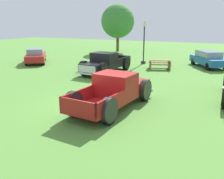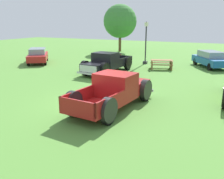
{
  "view_description": "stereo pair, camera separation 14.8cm",
  "coord_description": "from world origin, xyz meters",
  "px_view_note": "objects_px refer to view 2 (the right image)",
  "views": [
    {
      "loc": [
        5.68,
        -10.06,
        3.94
      ],
      "look_at": [
        0.86,
        0.03,
        0.9
      ],
      "focal_mm": 40.46,
      "sensor_mm": 36.0,
      "label": 1
    },
    {
      "loc": [
        5.81,
        -9.99,
        3.94
      ],
      "look_at": [
        0.86,
        0.03,
        0.9
      ],
      "focal_mm": 40.46,
      "sensor_mm": 36.0,
      "label": 2
    }
  ],
  "objects_px": {
    "pickup_truck_behind_right": "(105,63)",
    "pickup_truck_foreground": "(116,90)",
    "trash_can": "(118,58)",
    "oak_tree_east": "(120,21)",
    "sedan_distant_a": "(38,55)",
    "lamp_post_far": "(146,42)",
    "picnic_table": "(161,63)",
    "sedan_distant_b": "(211,59)"
  },
  "relations": [
    {
      "from": "sedan_distant_b",
      "to": "trash_can",
      "type": "relative_size",
      "value": 4.71
    },
    {
      "from": "pickup_truck_foreground",
      "to": "pickup_truck_behind_right",
      "type": "bearing_deg",
      "value": 121.71
    },
    {
      "from": "sedan_distant_b",
      "to": "trash_can",
      "type": "xyz_separation_m",
      "value": [
        -8.24,
        -1.45,
        -0.26
      ]
    },
    {
      "from": "sedan_distant_a",
      "to": "trash_can",
      "type": "height_order",
      "value": "sedan_distant_a"
    },
    {
      "from": "sedan_distant_b",
      "to": "sedan_distant_a",
      "type": "bearing_deg",
      "value": -162.41
    },
    {
      "from": "pickup_truck_foreground",
      "to": "pickup_truck_behind_right",
      "type": "relative_size",
      "value": 1.01
    },
    {
      "from": "sedan_distant_a",
      "to": "oak_tree_east",
      "type": "height_order",
      "value": "oak_tree_east"
    },
    {
      "from": "pickup_truck_foreground",
      "to": "sedan_distant_b",
      "type": "distance_m",
      "value": 13.47
    },
    {
      "from": "sedan_distant_b",
      "to": "trash_can",
      "type": "height_order",
      "value": "sedan_distant_b"
    },
    {
      "from": "pickup_truck_foreground",
      "to": "picnic_table",
      "type": "xyz_separation_m",
      "value": [
        -0.69,
        10.4,
        -0.27
      ]
    },
    {
      "from": "pickup_truck_behind_right",
      "to": "pickup_truck_foreground",
      "type": "bearing_deg",
      "value": -58.29
    },
    {
      "from": "pickup_truck_behind_right",
      "to": "oak_tree_east",
      "type": "relative_size",
      "value": 0.89
    },
    {
      "from": "pickup_truck_behind_right",
      "to": "oak_tree_east",
      "type": "height_order",
      "value": "oak_tree_east"
    },
    {
      "from": "sedan_distant_b",
      "to": "oak_tree_east",
      "type": "distance_m",
      "value": 14.57
    },
    {
      "from": "lamp_post_far",
      "to": "pickup_truck_behind_right",
      "type": "bearing_deg",
      "value": -103.02
    },
    {
      "from": "picnic_table",
      "to": "pickup_truck_behind_right",
      "type": "bearing_deg",
      "value": -133.09
    },
    {
      "from": "pickup_truck_foreground",
      "to": "sedan_distant_a",
      "type": "bearing_deg",
      "value": 146.06
    },
    {
      "from": "sedan_distant_a",
      "to": "oak_tree_east",
      "type": "xyz_separation_m",
      "value": [
        3.14,
        12.25,
        3.17
      ]
    },
    {
      "from": "sedan_distant_b",
      "to": "picnic_table",
      "type": "distance_m",
      "value": 4.55
    },
    {
      "from": "pickup_truck_behind_right",
      "to": "lamp_post_far",
      "type": "relative_size",
      "value": 1.38
    },
    {
      "from": "pickup_truck_behind_right",
      "to": "oak_tree_east",
      "type": "bearing_deg",
      "value": 110.05
    },
    {
      "from": "sedan_distant_a",
      "to": "lamp_post_far",
      "type": "xyz_separation_m",
      "value": [
        9.51,
        4.11,
        1.31
      ]
    },
    {
      "from": "pickup_truck_foreground",
      "to": "picnic_table",
      "type": "relative_size",
      "value": 2.47
    },
    {
      "from": "oak_tree_east",
      "to": "trash_can",
      "type": "bearing_deg",
      "value": -66.28
    },
    {
      "from": "pickup_truck_behind_right",
      "to": "sedan_distant_a",
      "type": "height_order",
      "value": "pickup_truck_behind_right"
    },
    {
      "from": "sedan_distant_a",
      "to": "lamp_post_far",
      "type": "relative_size",
      "value": 1.12
    },
    {
      "from": "trash_can",
      "to": "sedan_distant_b",
      "type": "bearing_deg",
      "value": 9.97
    },
    {
      "from": "oak_tree_east",
      "to": "pickup_truck_foreground",
      "type": "bearing_deg",
      "value": -65.9
    },
    {
      "from": "pickup_truck_behind_right",
      "to": "sedan_distant_b",
      "type": "xyz_separation_m",
      "value": [
        7.08,
        6.44,
        -0.03
      ]
    },
    {
      "from": "sedan_distant_a",
      "to": "lamp_post_far",
      "type": "height_order",
      "value": "lamp_post_far"
    },
    {
      "from": "pickup_truck_foreground",
      "to": "lamp_post_far",
      "type": "distance_m",
      "value": 12.79
    },
    {
      "from": "sedan_distant_b",
      "to": "lamp_post_far",
      "type": "distance_m",
      "value": 5.96
    },
    {
      "from": "picnic_table",
      "to": "oak_tree_east",
      "type": "height_order",
      "value": "oak_tree_east"
    },
    {
      "from": "trash_can",
      "to": "oak_tree_east",
      "type": "xyz_separation_m",
      "value": [
        -3.89,
        8.85,
        3.43
      ]
    },
    {
      "from": "pickup_truck_behind_right",
      "to": "oak_tree_east",
      "type": "distance_m",
      "value": 15.07
    },
    {
      "from": "trash_can",
      "to": "lamp_post_far",
      "type": "bearing_deg",
      "value": 16.13
    },
    {
      "from": "oak_tree_east",
      "to": "picnic_table",
      "type": "bearing_deg",
      "value": -50.03
    },
    {
      "from": "lamp_post_far",
      "to": "oak_tree_east",
      "type": "height_order",
      "value": "oak_tree_east"
    },
    {
      "from": "sedan_distant_b",
      "to": "lamp_post_far",
      "type": "relative_size",
      "value": 1.14
    },
    {
      "from": "pickup_truck_behind_right",
      "to": "picnic_table",
      "type": "distance_m",
      "value": 5.07
    },
    {
      "from": "sedan_distant_b",
      "to": "trash_can",
      "type": "distance_m",
      "value": 8.37
    },
    {
      "from": "pickup_truck_behind_right",
      "to": "trash_can",
      "type": "relative_size",
      "value": 5.67
    }
  ]
}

